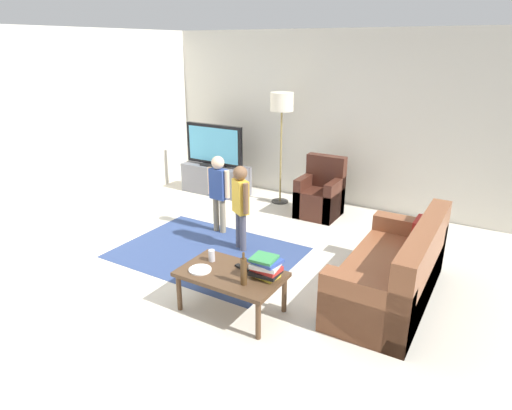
% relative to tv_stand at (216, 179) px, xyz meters
% --- Properties ---
extents(ground, '(7.80, 7.80, 0.00)m').
position_rel_tv_stand_xyz_m(ground, '(1.83, -2.30, -0.24)').
color(ground, beige).
extents(wall_back, '(6.00, 0.12, 2.70)m').
position_rel_tv_stand_xyz_m(wall_back, '(1.83, 0.70, 1.11)').
color(wall_back, silver).
rests_on(wall_back, ground).
extents(wall_left, '(0.12, 6.00, 2.70)m').
position_rel_tv_stand_xyz_m(wall_left, '(-1.17, -2.30, 1.11)').
color(wall_left, silver).
rests_on(wall_left, ground).
extents(area_rug, '(2.20, 1.60, 0.01)m').
position_rel_tv_stand_xyz_m(area_rug, '(1.29, -2.00, -0.24)').
color(area_rug, '#33477A').
rests_on(area_rug, ground).
extents(tv_stand, '(1.20, 0.44, 0.50)m').
position_rel_tv_stand_xyz_m(tv_stand, '(0.00, 0.00, 0.00)').
color(tv_stand, slate).
rests_on(tv_stand, ground).
extents(tv, '(1.10, 0.28, 0.71)m').
position_rel_tv_stand_xyz_m(tv, '(-0.00, -0.02, 0.60)').
color(tv, black).
rests_on(tv, tv_stand).
extents(couch, '(0.80, 1.80, 0.86)m').
position_rel_tv_stand_xyz_m(couch, '(3.60, -1.88, 0.05)').
color(couch, brown).
rests_on(couch, ground).
extents(armchair, '(0.60, 0.60, 0.90)m').
position_rel_tv_stand_xyz_m(armchair, '(1.99, -0.04, 0.05)').
color(armchair, '#472319').
rests_on(armchair, ground).
extents(floor_lamp, '(0.36, 0.36, 1.78)m').
position_rel_tv_stand_xyz_m(floor_lamp, '(1.19, 0.15, 1.30)').
color(floor_lamp, '#262626').
rests_on(floor_lamp, ground).
extents(child_near_tv, '(0.36, 0.17, 1.08)m').
position_rel_tv_stand_xyz_m(child_near_tv, '(1.04, -1.36, 0.41)').
color(child_near_tv, gray).
rests_on(child_near_tv, ground).
extents(child_center, '(0.32, 0.23, 1.10)m').
position_rel_tv_stand_xyz_m(child_center, '(1.59, -1.67, 0.42)').
color(child_center, '#4C4C59').
rests_on(child_center, ground).
extents(coffee_table, '(1.00, 0.60, 0.42)m').
position_rel_tv_stand_xyz_m(coffee_table, '(2.27, -2.89, 0.13)').
color(coffee_table, '#513823').
rests_on(coffee_table, ground).
extents(book_stack, '(0.30, 0.26, 0.21)m').
position_rel_tv_stand_xyz_m(book_stack, '(2.59, -2.80, 0.28)').
color(book_stack, yellow).
rests_on(book_stack, coffee_table).
extents(bottle, '(0.06, 0.06, 0.32)m').
position_rel_tv_stand_xyz_m(bottle, '(2.49, -3.01, 0.31)').
color(bottle, '#4C3319').
rests_on(bottle, coffee_table).
extents(tv_remote, '(0.18, 0.09, 0.02)m').
position_rel_tv_stand_xyz_m(tv_remote, '(2.32, -2.77, 0.19)').
color(tv_remote, black).
rests_on(tv_remote, coffee_table).
extents(soda_can, '(0.07, 0.07, 0.12)m').
position_rel_tv_stand_xyz_m(soda_can, '(1.97, -2.79, 0.24)').
color(soda_can, silver).
rests_on(soda_can, coffee_table).
extents(plate, '(0.22, 0.22, 0.02)m').
position_rel_tv_stand_xyz_m(plate, '(1.99, -3.01, 0.18)').
color(plate, white).
rests_on(plate, coffee_table).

